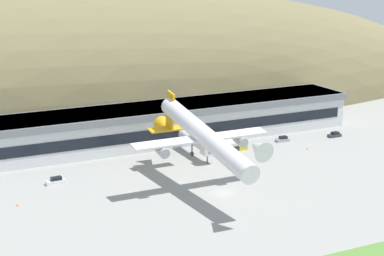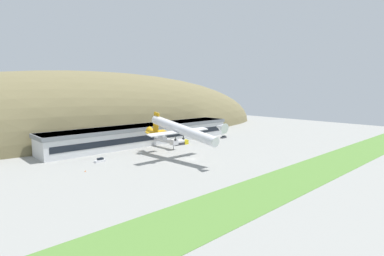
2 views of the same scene
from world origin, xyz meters
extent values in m
plane|color=gray|center=(0.00, 0.00, 0.00)|extent=(383.74, 383.74, 0.00)
cube|color=#568438|center=(0.00, -45.38, 0.04)|extent=(345.36, 19.83, 0.08)
ellipsoid|color=olive|center=(-5.03, 88.58, 0.00)|extent=(313.68, 70.98, 83.35)
cube|color=silver|center=(6.08, 44.94, 5.29)|extent=(113.03, 16.64, 10.57)
cube|color=slate|center=(6.08, 44.94, 9.62)|extent=(114.23, 17.84, 1.90)
cube|color=black|center=(6.08, 36.56, 4.76)|extent=(108.51, 0.16, 2.96)
cylinder|color=silver|center=(6.81, 28.66, 4.00)|extent=(2.60, 15.91, 2.60)
cube|color=silver|center=(6.81, 20.71, 4.00)|extent=(3.38, 2.86, 2.86)
cylinder|color=slate|center=(6.81, 21.21, 2.00)|extent=(0.36, 0.36, 4.00)
cylinder|color=silver|center=(-3.08, 2.98, 12.96)|extent=(4.23, 40.36, 10.04)
cone|color=silver|center=(-3.08, -19.19, 16.22)|extent=(4.14, 5.20, 4.78)
cone|color=orange|center=(-3.08, 25.57, 9.63)|extent=(4.14, 6.04, 4.90)
cube|color=orange|center=(-3.08, 22.23, 14.81)|extent=(0.50, 5.13, 9.84)
cube|color=orange|center=(-3.08, 22.44, 10.09)|extent=(10.99, 2.98, 0.79)
cube|color=silver|center=(-3.08, 4.97, 11.92)|extent=(32.75, 3.63, 0.97)
cylinder|color=#9E9EA3|center=(-12.90, 4.43, 10.45)|extent=(2.30, 3.90, 2.80)
cylinder|color=#9E9EA3|center=(6.75, 4.43, 10.45)|extent=(2.30, 3.90, 2.80)
cylinder|color=#2D2D2D|center=(-5.40, 4.97, 9.66)|extent=(0.28, 0.28, 2.20)
cylinder|color=#2D2D2D|center=(-5.40, 4.97, 8.56)|extent=(0.45, 1.10, 1.10)
cylinder|color=#2D2D2D|center=(-0.75, 4.97, 9.66)|extent=(0.28, 0.28, 2.20)
cylinder|color=#2D2D2D|center=(-0.75, 4.97, 8.56)|extent=(0.45, 1.10, 1.10)
cylinder|color=#2D2D2D|center=(-3.08, -10.93, 12.11)|extent=(0.22, 0.22, 1.98)
cylinder|color=#2D2D2D|center=(-3.08, -10.93, 11.12)|extent=(0.30, 0.82, 0.82)
cube|color=#333338|center=(52.21, 27.25, 0.42)|extent=(4.11, 1.79, 0.84)
cube|color=black|center=(52.41, 27.25, 1.18)|extent=(2.27, 1.50, 0.69)
cube|color=silver|center=(-32.48, 22.55, 0.46)|extent=(4.60, 1.97, 0.93)
cube|color=black|center=(-32.25, 22.57, 1.31)|extent=(2.56, 1.59, 0.76)
cube|color=#999EA3|center=(35.60, 29.81, 0.43)|extent=(4.10, 2.14, 0.86)
cube|color=black|center=(35.79, 29.79, 1.21)|extent=(2.30, 1.71, 0.70)
cube|color=gold|center=(21.08, 28.15, 1.23)|extent=(2.69, 2.62, 2.47)
cube|color=black|center=(22.36, 28.05, 1.68)|extent=(0.24, 2.07, 1.09)
cube|color=#38383D|center=(17.17, 28.45, 0.45)|extent=(5.49, 2.60, 0.90)
cylinder|color=silver|center=(17.17, 28.45, 2.06)|extent=(5.23, 2.70, 2.31)
cube|color=orange|center=(37.46, 20.20, 0.01)|extent=(0.52, 0.52, 0.03)
cone|color=orange|center=(37.46, 20.20, 0.31)|extent=(0.40, 0.40, 0.55)
cube|color=orange|center=(-43.29, 12.29, 0.01)|extent=(0.52, 0.52, 0.03)
cone|color=orange|center=(-43.29, 12.29, 0.31)|extent=(0.40, 0.40, 0.55)
camera|label=1|loc=(-65.19, -119.21, 51.12)|focal=60.00mm
camera|label=2|loc=(-87.98, -94.80, 31.09)|focal=28.00mm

